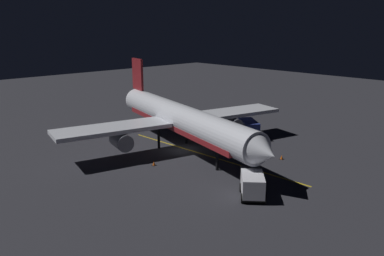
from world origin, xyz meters
TOP-DOWN VIEW (x-y plane):
  - ground_plane at (0.00, 0.00)m, footprint 180.00×180.00m
  - apron_guide_stripe at (-0.99, 4.00)m, footprint 1.47×28.84m
  - airliner at (-0.14, -0.59)m, footprint 32.68×37.04m
  - baggage_truck at (4.45, 15.32)m, footprint 5.38×5.19m
  - catering_truck at (-11.79, 1.70)m, footprint 5.41×6.46m
  - ground_crew_worker at (1.51, 13.71)m, footprint 0.40×0.40m
  - traffic_cone_near_left at (-6.73, 11.26)m, footprint 0.50×0.50m
  - traffic_cone_near_right at (6.31, 2.02)m, footprint 0.50×0.50m

SIDE VIEW (x-z plane):
  - ground_plane at x=0.00m, z-range -0.20..0.00m
  - apron_guide_stripe at x=-0.99m, z-range 0.00..0.01m
  - traffic_cone_near_left at x=-6.73m, z-range -0.03..0.52m
  - traffic_cone_near_right at x=6.31m, z-range -0.03..0.52m
  - ground_crew_worker at x=1.51m, z-range 0.02..1.76m
  - baggage_truck at x=4.45m, z-range 0.03..2.35m
  - catering_truck at x=-11.79m, z-range 0.04..2.62m
  - airliner at x=-0.14m, z-range -1.35..9.82m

